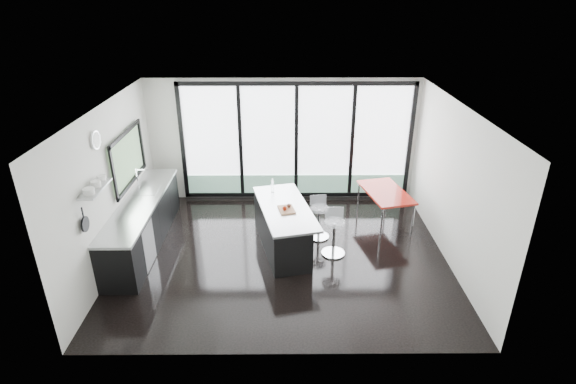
{
  "coord_description": "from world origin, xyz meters",
  "views": [
    {
      "loc": [
        0.05,
        -7.14,
        4.6
      ],
      "look_at": [
        0.1,
        0.3,
        1.15
      ],
      "focal_mm": 28.0,
      "sensor_mm": 36.0,
      "label": 1
    }
  ],
  "objects_px": {
    "island": "(281,227)",
    "bar_stool_near": "(334,238)",
    "bar_stool_far": "(319,222)",
    "red_table": "(384,207)"
  },
  "relations": [
    {
      "from": "island",
      "to": "bar_stool_near",
      "type": "height_order",
      "value": "island"
    },
    {
      "from": "island",
      "to": "bar_stool_near",
      "type": "distance_m",
      "value": 1.01
    },
    {
      "from": "island",
      "to": "bar_stool_near",
      "type": "xyz_separation_m",
      "value": [
        0.97,
        -0.28,
        -0.08
      ]
    },
    {
      "from": "island",
      "to": "red_table",
      "type": "xyz_separation_m",
      "value": [
        2.15,
        0.94,
        -0.07
      ]
    },
    {
      "from": "island",
      "to": "bar_stool_far",
      "type": "height_order",
      "value": "island"
    },
    {
      "from": "island",
      "to": "bar_stool_far",
      "type": "bearing_deg",
      "value": 24.64
    },
    {
      "from": "bar_stool_far",
      "to": "red_table",
      "type": "bearing_deg",
      "value": 16.37
    },
    {
      "from": "red_table",
      "to": "island",
      "type": "bearing_deg",
      "value": -156.27
    },
    {
      "from": "island",
      "to": "bar_stool_far",
      "type": "xyz_separation_m",
      "value": [
        0.74,
        0.34,
        -0.1
      ]
    },
    {
      "from": "bar_stool_near",
      "to": "red_table",
      "type": "relative_size",
      "value": 0.52
    }
  ]
}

